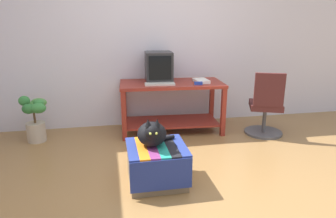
# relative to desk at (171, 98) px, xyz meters

# --- Properties ---
(ground_plane) EXTENTS (14.00, 14.00, 0.00)m
(ground_plane) POSITION_rel_desk_xyz_m (-0.20, -1.60, -0.49)
(ground_plane) COLOR olive
(back_wall) EXTENTS (8.00, 0.10, 2.60)m
(back_wall) POSITION_rel_desk_xyz_m (-0.20, 0.45, 0.81)
(back_wall) COLOR silver
(back_wall) RESTS_ON ground_plane
(desk) EXTENTS (1.46, 0.76, 0.71)m
(desk) POSITION_rel_desk_xyz_m (0.00, 0.00, 0.00)
(desk) COLOR maroon
(desk) RESTS_ON ground_plane
(tv_monitor) EXTENTS (0.39, 0.41, 0.41)m
(tv_monitor) POSITION_rel_desk_xyz_m (-0.16, 0.12, 0.43)
(tv_monitor) COLOR #28282B
(tv_monitor) RESTS_ON desk
(keyboard) EXTENTS (0.41, 0.18, 0.02)m
(keyboard) POSITION_rel_desk_xyz_m (-0.19, -0.14, 0.24)
(keyboard) COLOR beige
(keyboard) RESTS_ON desk
(book) EXTENTS (0.19, 0.28, 0.04)m
(book) POSITION_rel_desk_xyz_m (0.40, -0.08, 0.25)
(book) COLOR white
(book) RESTS_ON desk
(ottoman_with_blanket) EXTENTS (0.56, 0.56, 0.38)m
(ottoman_with_blanket) POSITION_rel_desk_xyz_m (-0.44, -1.41, -0.29)
(ottoman_with_blanket) COLOR #7A664C
(ottoman_with_blanket) RESTS_ON ground_plane
(cat) EXTENTS (0.40, 0.36, 0.30)m
(cat) POSITION_rel_desk_xyz_m (-0.48, -1.39, 0.02)
(cat) COLOR black
(cat) RESTS_ON ottoman_with_blanket
(potted_plant) EXTENTS (0.35, 0.34, 0.61)m
(potted_plant) POSITION_rel_desk_xyz_m (-1.82, -0.05, -0.18)
(potted_plant) COLOR #B7A893
(potted_plant) RESTS_ON ground_plane
(office_chair) EXTENTS (0.54, 0.55, 0.89)m
(office_chair) POSITION_rel_desk_xyz_m (1.23, -0.42, -0.10)
(office_chair) COLOR #4C4C51
(office_chair) RESTS_ON ground_plane
(stapler) EXTENTS (0.11, 0.05, 0.04)m
(stapler) POSITION_rel_desk_xyz_m (0.32, -0.23, 0.24)
(stapler) COLOR #2342B7
(stapler) RESTS_ON desk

